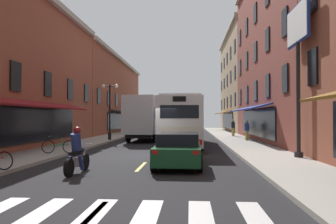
% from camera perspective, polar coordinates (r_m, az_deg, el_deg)
% --- Properties ---
extents(ground_plane, '(34.80, 80.00, 0.10)m').
position_cam_1_polar(ground_plane, '(16.33, -2.98, -8.19)').
color(ground_plane, black).
extents(lane_centre_dashes, '(0.14, 73.90, 0.01)m').
position_cam_1_polar(lane_centre_dashes, '(16.08, -3.09, -8.11)').
color(lane_centre_dashes, '#DBCC4C').
rests_on(lane_centre_dashes, ground).
extents(crosswalk_near, '(7.10, 2.80, 0.01)m').
position_cam_1_polar(crosswalk_near, '(6.70, -14.10, -18.22)').
color(crosswalk_near, silver).
rests_on(crosswalk_near, ground).
extents(sidewalk_left, '(3.00, 80.00, 0.14)m').
position_cam_1_polar(sidewalk_left, '(18.02, -22.09, -7.06)').
color(sidewalk_left, '#A39E93').
rests_on(sidewalk_left, ground).
extents(sidewalk_right, '(3.00, 80.00, 0.14)m').
position_cam_1_polar(sidewalk_right, '(16.66, 17.79, -7.59)').
color(sidewalk_right, '#A39E93').
rests_on(sidewalk_right, ground).
extents(billboard_sign, '(0.40, 2.81, 7.18)m').
position_cam_1_polar(billboard_sign, '(16.27, 22.60, 11.92)').
color(billboard_sign, black).
rests_on(billboard_sign, sidewalk_right).
extents(transit_bus, '(2.76, 11.61, 3.33)m').
position_cam_1_polar(transit_bus, '(22.29, 2.82, -1.64)').
color(transit_bus, silver).
rests_on(transit_bus, ground).
extents(box_truck, '(2.67, 7.81, 3.70)m').
position_cam_1_polar(box_truck, '(27.05, -4.12, -1.11)').
color(box_truck, black).
rests_on(box_truck, ground).
extents(sedan_near, '(1.93, 4.54, 1.36)m').
position_cam_1_polar(sedan_near, '(12.96, 1.96, -6.74)').
color(sedan_near, '#144723').
rests_on(sedan_near, ground).
extents(sedan_mid, '(1.93, 4.75, 1.41)m').
position_cam_1_polar(sedan_mid, '(38.74, -1.58, -2.89)').
color(sedan_mid, '#515154').
rests_on(sedan_mid, ground).
extents(motorcycle_rider, '(0.62, 2.07, 1.66)m').
position_cam_1_polar(motorcycle_rider, '(11.65, -16.21, -7.29)').
color(motorcycle_rider, black).
rests_on(motorcycle_rider, ground).
extents(bicycle_near, '(1.68, 0.54, 0.91)m').
position_cam_1_polar(bicycle_near, '(17.30, -19.29, -5.89)').
color(bicycle_near, black).
rests_on(bicycle_near, sidewalk_left).
extents(pedestrian_near, '(0.41, 0.53, 1.62)m').
position_cam_1_polar(pedestrian_near, '(26.27, 14.18, -3.16)').
color(pedestrian_near, '#B29947').
rests_on(pedestrian_near, sidewalk_right).
extents(pedestrian_mid, '(0.36, 0.36, 1.64)m').
position_cam_1_polar(pedestrian_mid, '(31.96, 11.79, -2.81)').
color(pedestrian_mid, '#B29947').
rests_on(pedestrian_mid, sidewalk_right).
extents(street_lamp_twin, '(1.42, 0.32, 4.65)m').
position_cam_1_polar(street_lamp_twin, '(26.61, -10.58, 0.60)').
color(street_lamp_twin, black).
rests_on(street_lamp_twin, sidewalk_left).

